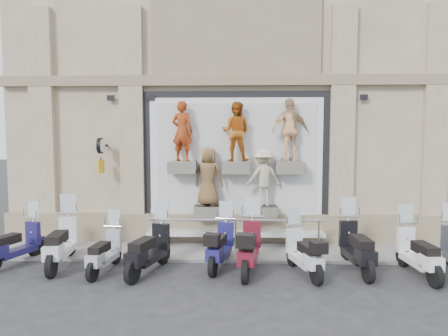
% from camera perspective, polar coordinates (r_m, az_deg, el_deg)
% --- Properties ---
extents(ground, '(90.00, 90.00, 0.00)m').
position_cam_1_polar(ground, '(9.49, 1.60, -15.32)').
color(ground, '#29292B').
rests_on(ground, ground).
extents(sidewalk, '(16.00, 2.20, 0.08)m').
position_cam_1_polar(sidewalk, '(11.47, 1.66, -11.56)').
color(sidewalk, gray).
rests_on(sidewalk, ground).
extents(building, '(14.00, 8.60, 12.00)m').
position_cam_1_polar(building, '(16.16, 1.80, 14.47)').
color(building, '#C7B391').
rests_on(building, ground).
extents(shop_vitrine, '(5.60, 0.88, 4.30)m').
position_cam_1_polar(shop_vitrine, '(11.69, 2.14, 0.67)').
color(shop_vitrine, black).
rests_on(shop_vitrine, ground).
extents(guard_rail, '(5.06, 0.10, 0.93)m').
position_cam_1_polar(guard_rail, '(11.26, 1.66, -9.62)').
color(guard_rail, '#9EA0A5').
rests_on(guard_rail, ground).
extents(clock_sign_bracket, '(0.10, 0.80, 1.02)m').
position_cam_1_polar(clock_sign_bracket, '(12.06, -17.19, 2.35)').
color(clock_sign_bracket, black).
rests_on(clock_sign_bracket, ground).
extents(scooter_a, '(1.11, 1.96, 1.53)m').
position_cam_1_polar(scooter_a, '(11.35, -27.71, -8.49)').
color(scooter_a, '#19154C').
rests_on(scooter_a, ground).
extents(scooter_b, '(0.89, 2.18, 1.72)m').
position_cam_1_polar(scooter_b, '(10.72, -22.28, -8.53)').
color(scooter_b, silver).
rests_on(scooter_b, ground).
extents(scooter_c, '(0.70, 1.76, 1.39)m').
position_cam_1_polar(scooter_c, '(10.00, -16.71, -10.27)').
color(scooter_c, '#989CA5').
rests_on(scooter_c, ground).
extents(scooter_d, '(1.14, 2.10, 1.64)m').
position_cam_1_polar(scooter_d, '(9.67, -10.69, -9.94)').
color(scooter_d, black).
rests_on(scooter_d, ground).
extents(scooter_e, '(0.93, 1.98, 1.55)m').
position_cam_1_polar(scooter_e, '(9.93, -0.53, -9.73)').
color(scooter_e, navy).
rests_on(scooter_e, ground).
extents(scooter_f, '(0.89, 2.16, 1.70)m').
position_cam_1_polar(scooter_f, '(9.60, 3.63, -9.77)').
color(scooter_f, maroon).
rests_on(scooter_f, ground).
extents(scooter_g, '(1.00, 1.91, 1.49)m').
position_cam_1_polar(scooter_g, '(9.59, 11.33, -10.53)').
color(scooter_g, silver).
rests_on(scooter_g, ground).
extents(scooter_h, '(0.71, 2.11, 1.69)m').
position_cam_1_polar(scooter_h, '(10.13, 18.44, -9.27)').
color(scooter_h, black).
rests_on(scooter_h, ground).
extents(scooter_i, '(0.71, 1.96, 1.57)m').
position_cam_1_polar(scooter_i, '(10.32, 26.03, -9.60)').
color(scooter_i, white).
rests_on(scooter_i, ground).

